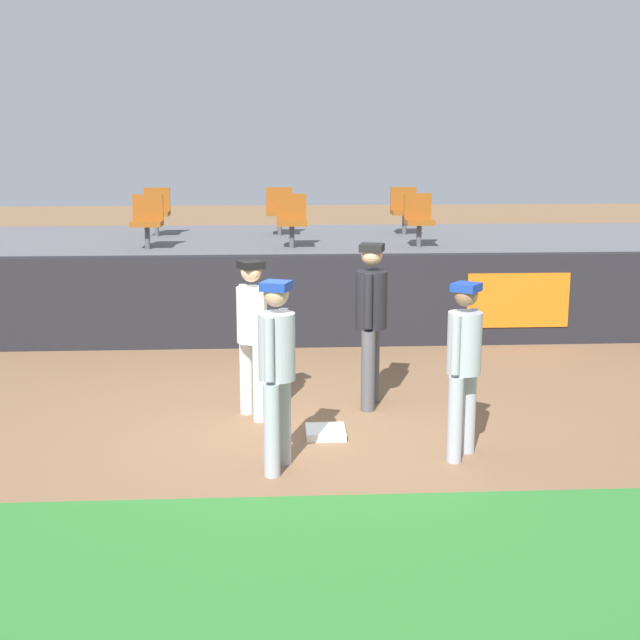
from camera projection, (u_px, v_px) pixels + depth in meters
ground_plane at (299, 435)px, 8.80m from camera, size 60.00×60.00×0.00m
grass_foreground_strip at (313, 579)px, 5.93m from camera, size 18.00×2.80×0.01m
first_base at (326, 432)px, 8.76m from camera, size 0.40×0.40×0.08m
player_fielder_home at (252, 328)px, 9.16m from camera, size 0.44×0.56×1.72m
player_runner_visitor at (277, 363)px, 7.67m from camera, size 0.43×0.47×1.76m
player_coach_visitor at (464, 358)px, 7.99m from camera, size 0.45×0.45×1.69m
player_umpire at (371, 314)px, 9.51m from camera, size 0.43×0.50×1.85m
field_wall at (292, 301)px, 12.38m from camera, size 18.00×0.26×1.33m
bleacher_platform at (287, 275)px, 14.90m from camera, size 18.00×4.80×1.27m
seat_front_right at (419, 217)px, 13.68m from camera, size 0.44×0.44×0.84m
seat_back_center at (279, 208)px, 15.32m from camera, size 0.47×0.44×0.84m
seat_back_left at (157, 209)px, 15.20m from camera, size 0.46×0.44×0.84m
seat_front_left at (147, 218)px, 13.44m from camera, size 0.48×0.44×0.84m
seat_back_right at (404, 208)px, 15.44m from camera, size 0.47×0.44×0.84m
seat_front_center at (292, 218)px, 13.57m from camera, size 0.48×0.44×0.84m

